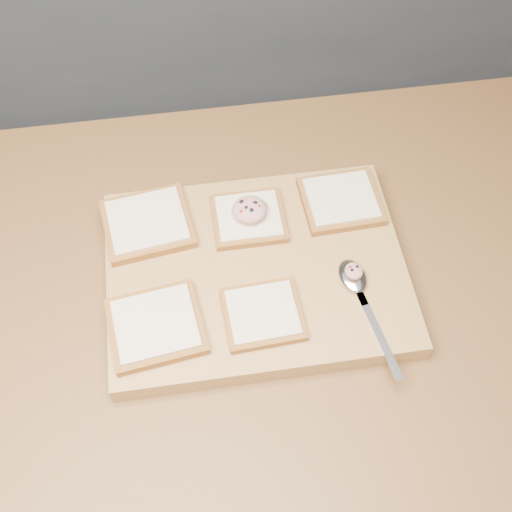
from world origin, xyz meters
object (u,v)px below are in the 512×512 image
at_px(bread_far_center, 249,218).
at_px(spoon, 356,284).
at_px(tuna_salad_dollop, 249,210).
at_px(cutting_board, 256,272).

bearing_deg(bread_far_center, spoon, -45.33).
bearing_deg(tuna_salad_dollop, bread_far_center, -157.11).
bearing_deg(tuna_salad_dollop, spoon, -45.80).
height_order(cutting_board, spoon, spoon).
height_order(cutting_board, bread_far_center, bread_far_center).
distance_m(tuna_salad_dollop, spoon, 0.20).
bearing_deg(bread_far_center, cutting_board, -90.56).
bearing_deg(spoon, cutting_board, 158.09).
bearing_deg(cutting_board, tuna_salad_dollop, 88.38).
height_order(bread_far_center, tuna_salad_dollop, tuna_salad_dollop).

